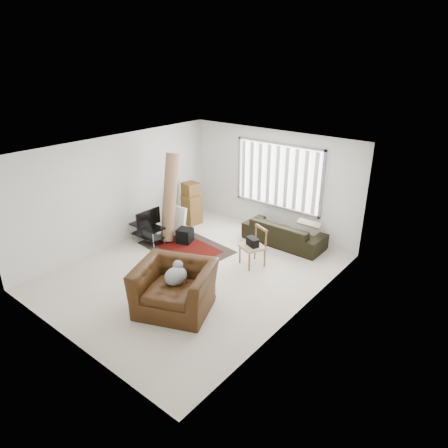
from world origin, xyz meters
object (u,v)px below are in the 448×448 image
object	(u,v)px
side_chair	(253,245)
armchair	(175,285)
moving_boxes	(191,205)
tv_stand	(147,230)
sofa	(284,229)

from	to	relation	value
side_chair	armchair	world-z (taller)	armchair
side_chair	moving_boxes	bearing A→B (deg)	-175.69
tv_stand	armchair	world-z (taller)	armchair
tv_stand	moving_boxes	world-z (taller)	moving_boxes
tv_stand	armchair	size ratio (longest dim) A/B	0.53
sofa	side_chair	bearing A→B (deg)	90.82
moving_boxes	armchair	world-z (taller)	moving_boxes
sofa	armchair	bearing A→B (deg)	87.95
sofa	side_chair	world-z (taller)	side_chair
tv_stand	side_chair	bearing A→B (deg)	14.86
tv_stand	side_chair	xyz separation A→B (m)	(2.74, 0.73, 0.16)
side_chair	tv_stand	bearing A→B (deg)	-142.87
side_chair	armchair	distance (m)	2.31
tv_stand	side_chair	world-z (taller)	side_chair
moving_boxes	sofa	xyz separation A→B (m)	(2.72, 0.48, -0.15)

